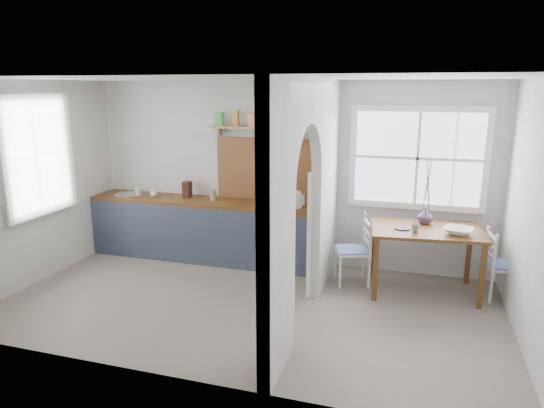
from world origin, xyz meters
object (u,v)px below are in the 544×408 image
(dining_table, at_px, (424,260))
(vase, at_px, (425,216))
(kettle, at_px, (297,199))
(chair_right, at_px, (504,265))
(chair_left, at_px, (353,250))

(dining_table, bearing_deg, vase, 90.24)
(dining_table, distance_m, kettle, 1.82)
(chair_right, height_order, vase, vase)
(chair_left, height_order, chair_right, chair_left)
(dining_table, relative_size, chair_right, 1.55)
(chair_left, distance_m, kettle, 1.01)
(dining_table, height_order, kettle, kettle)
(dining_table, bearing_deg, chair_right, -1.24)
(kettle, relative_size, vase, 1.16)
(kettle, bearing_deg, dining_table, 12.08)
(chair_right, xyz_separation_m, vase, (-0.95, 0.14, 0.50))
(chair_left, bearing_deg, chair_right, 72.74)
(chair_left, relative_size, chair_right, 1.06)
(chair_right, distance_m, vase, 1.08)
(chair_right, bearing_deg, chair_left, 82.64)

